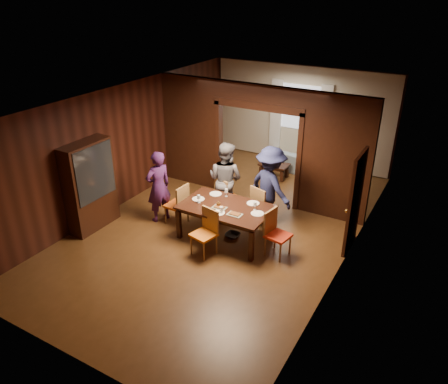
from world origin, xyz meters
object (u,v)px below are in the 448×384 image
Objects in this scene: chair_left at (176,204)px; dining_table at (226,222)px; chair_far_r at (263,205)px; chair_near at (204,233)px; person_grey at (225,179)px; person_purple at (158,187)px; chair_far_l at (227,196)px; chair_right at (278,234)px; hutch at (90,186)px; sofa at (294,160)px; coffee_table at (274,170)px; person_navy at (270,186)px.

dining_table is at bearing 93.16° from chair_left.
chair_far_r is 1.00× the size of chair_near.
person_purple is at bearing 43.73° from person_grey.
person_purple is at bearing 57.71° from chair_far_l.
chair_near reaches higher than dining_table.
person_grey is 1.84× the size of chair_right.
chair_far_r is 0.48× the size of hutch.
sofa is 4.59m from chair_right.
person_grey is 1.84× the size of chair_near.
dining_table is 3.51m from coffee_table.
hutch reaches higher than coffee_table.
chair_near is (0.08, -5.08, 0.21)m from sofa.
hutch is at bearing 56.29° from person_navy.
hutch is at bearing 113.44° from chair_right.
dining_table is 1.95× the size of chair_far_l.
chair_near is at bearing 87.82° from person_purple.
chair_far_r is at bearing 30.84° from hutch.
chair_far_l is (-1.72, 0.99, 0.00)m from chair_right.
person_grey reaches higher than dining_table.
person_purple is 0.94× the size of person_grey.
person_navy is 1.12m from chair_far_l.
chair_far_l is 1.00× the size of chair_near.
person_navy is 1.90× the size of chair_right.
person_navy is 0.92× the size of hutch.
chair_left and chair_far_l have the same top height.
hutch reaches higher than person_purple.
chair_right is (1.78, -1.00, -0.41)m from person_grey.
sofa is at bearing 168.11° from chair_left.
person_grey is at bearing 30.62° from person_navy.
coffee_table is at bearing -44.33° from person_navy.
chair_near is at bearing 128.43° from chair_right.
person_grey is 0.97× the size of person_navy.
chair_far_l reaches higher than coffee_table.
sofa is at bearing -77.28° from chair_far_l.
chair_far_r is (1.74, 0.91, 0.00)m from chair_left.
person_purple is at bearing 99.98° from chair_right.
hutch reaches higher than person_grey.
coffee_table is 0.82× the size of chair_far_r.
chair_right is at bearing -3.13° from dining_table.
hutch is at bearing -27.49° from person_purple.
chair_near is (1.64, -0.71, -0.36)m from person_purple.
chair_far_r is (2.16, 0.98, -0.36)m from person_purple.
dining_table reaches higher than sofa.
person_grey is at bearing 16.60° from chair_far_r.
chair_left is at bearing 67.65° from chair_far_l.
chair_left is 1.45m from chair_near.
chair_left is (-1.29, -0.00, 0.10)m from dining_table.
person_navy is at bearing 137.74° from person_purple.
person_grey is 0.89× the size of hutch.
chair_left is 1.97m from chair_far_r.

